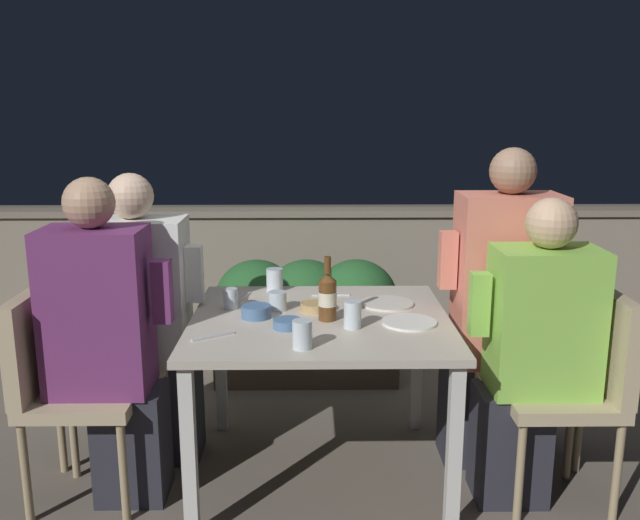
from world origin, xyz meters
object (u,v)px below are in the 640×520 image
object	(u,v)px
person_coral_top	(497,309)
beer_bottle	(327,296)
chair_right_near	(581,374)
chair_left_far	(103,346)
person_purple_stripe	(108,343)
person_white_polo	(146,320)
chair_right_far	(539,347)
chair_left_near	(61,374)
person_green_blouse	(533,353)

from	to	relation	value
person_coral_top	beer_bottle	xyz separation A→B (m)	(-0.73, -0.18, 0.11)
chair_right_near	beer_bottle	xyz separation A→B (m)	(-0.98, 0.13, 0.28)
chair_left_far	person_purple_stripe	bearing A→B (deg)	-68.74
person_white_polo	chair_left_far	bearing A→B (deg)	180.00
chair_right_far	person_coral_top	distance (m)	0.26
chair_left_far	beer_bottle	world-z (taller)	beer_bottle
chair_left_far	chair_right_near	distance (m)	1.98
person_coral_top	chair_left_far	bearing A→B (deg)	178.69
person_white_polo	person_coral_top	world-z (taller)	person_coral_top
chair_left_near	person_white_polo	size ratio (longest dim) A/B	0.67
chair_left_near	person_coral_top	distance (m)	1.80
chair_left_far	person_green_blouse	xyz separation A→B (m)	(1.76, -0.34, 0.09)
person_purple_stripe	chair_left_far	xyz separation A→B (m)	(-0.12, 0.32, -0.13)
chair_left_near	person_coral_top	xyz separation A→B (m)	(1.77, 0.28, 0.17)
person_purple_stripe	person_green_blouse	distance (m)	1.63
person_purple_stripe	person_white_polo	world-z (taller)	person_purple_stripe
chair_left_far	beer_bottle	distance (m)	1.03
chair_left_far	person_white_polo	size ratio (longest dim) A/B	0.67
chair_left_near	chair_left_far	distance (m)	0.32
chair_right_far	beer_bottle	bearing A→B (deg)	-169.11
chair_left_far	person_green_blouse	size ratio (longest dim) A/B	0.70
chair_right_near	person_coral_top	size ratio (longest dim) A/B	0.62
person_white_polo	person_green_blouse	bearing A→B (deg)	-12.45
person_green_blouse	chair_right_far	world-z (taller)	person_green_blouse
chair_left_far	person_white_polo	xyz separation A→B (m)	(0.19, -0.00, 0.12)
person_coral_top	person_green_blouse	bearing A→B (deg)	-79.32
chair_left_far	person_white_polo	world-z (taller)	person_white_polo
person_purple_stripe	chair_right_far	distance (m)	1.79
chair_left_far	chair_right_far	size ratio (longest dim) A/B	1.00
person_purple_stripe	person_white_polo	bearing A→B (deg)	77.72
person_purple_stripe	beer_bottle	size ratio (longest dim) A/B	4.98
beer_bottle	person_white_polo	bearing A→B (deg)	164.52
chair_right_far	person_purple_stripe	bearing A→B (deg)	-171.05
chair_right_far	person_white_polo	bearing A→B (deg)	178.69
person_purple_stripe	chair_right_near	world-z (taller)	person_purple_stripe
chair_left_near	chair_right_near	bearing A→B (deg)	-0.81
person_purple_stripe	person_white_polo	distance (m)	0.32
beer_bottle	person_coral_top	bearing A→B (deg)	13.62
person_purple_stripe	chair_right_far	size ratio (longest dim) A/B	1.52
person_white_polo	chair_right_near	xyz separation A→B (m)	(1.76, -0.34, -0.12)
chair_right_near	person_coral_top	bearing A→B (deg)	129.42
chair_left_near	person_white_polo	world-z (taller)	person_white_polo
chair_left_far	chair_right_near	world-z (taller)	same
chair_right_near	beer_bottle	distance (m)	1.03
person_green_blouse	person_white_polo	bearing A→B (deg)	167.55
chair_right_near	person_coral_top	xyz separation A→B (m)	(-0.25, 0.31, 0.17)
chair_right_far	beer_bottle	size ratio (longest dim) A/B	3.28
person_purple_stripe	chair_right_near	distance (m)	1.83
person_coral_top	beer_bottle	distance (m)	0.76
person_white_polo	person_green_blouse	world-z (taller)	person_white_polo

